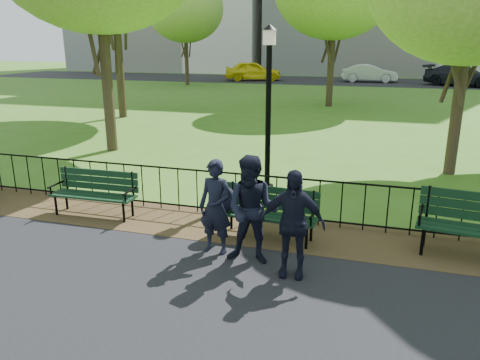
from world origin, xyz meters
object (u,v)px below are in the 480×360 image
(park_bench_left_a, at_px, (95,188))
(sedan_silver, at_px, (369,73))
(person_right, at_px, (292,223))
(sedan_dark, at_px, (462,75))
(park_bench_main, at_px, (248,203))
(tree_far_w, at_px, (185,9))
(lamppost, at_px, (268,104))
(taxi, at_px, (253,71))
(person_left, at_px, (216,207))
(person_mid, at_px, (253,210))

(park_bench_left_a, relative_size, sedan_silver, 0.38)
(person_right, bearing_deg, sedan_dark, 75.18)
(park_bench_main, bearing_deg, park_bench_left_a, -178.11)
(sedan_dark, bearing_deg, park_bench_main, -169.64)
(tree_far_w, relative_size, sedan_dark, 1.48)
(sedan_dark, bearing_deg, lamppost, -171.28)
(taxi, bearing_deg, lamppost, 178.96)
(park_bench_left_a, height_order, lamppost, lamppost)
(park_bench_left_a, xyz_separation_m, sedan_silver, (3.96, 33.25, 0.19))
(tree_far_w, bearing_deg, taxi, 54.70)
(tree_far_w, bearing_deg, park_bench_left_a, -70.50)
(park_bench_main, distance_m, sedan_dark, 32.75)
(person_left, bearing_deg, taxi, 110.66)
(park_bench_main, distance_m, sedan_silver, 33.41)
(park_bench_main, distance_m, person_mid, 1.04)
(taxi, bearing_deg, person_left, 177.37)
(person_left, relative_size, taxi, 0.32)
(sedan_silver, bearing_deg, person_left, 173.82)
(park_bench_left_a, height_order, sedan_silver, sedan_silver)
(sedan_silver, bearing_deg, sedan_dark, -107.15)
(park_bench_main, distance_m, person_left, 0.86)
(lamppost, xyz_separation_m, sedan_silver, (1.11, 30.84, -1.23))
(person_right, bearing_deg, tree_far_w, 112.32)
(lamppost, xyz_separation_m, sedan_dark, (7.86, 29.30, -1.18))
(park_bench_left_a, height_order, person_mid, person_mid)
(taxi, bearing_deg, person_mid, 178.35)
(park_bench_main, height_order, person_mid, person_mid)
(lamppost, xyz_separation_m, taxi, (-8.47, 29.59, -1.15))
(person_left, height_order, taxi, taxi)
(person_right, height_order, taxi, taxi)
(person_mid, xyz_separation_m, sedan_silver, (0.49, 34.35, -0.11))
(lamppost, relative_size, tree_far_w, 0.45)
(person_left, xyz_separation_m, sedan_dark, (7.89, 32.64, 0.02))
(person_mid, height_order, taxi, person_mid)
(park_bench_left_a, distance_m, person_mid, 3.66)
(taxi, distance_m, sedan_silver, 9.67)
(person_mid, distance_m, sedan_dark, 33.60)
(lamppost, height_order, tree_far_w, tree_far_w)
(lamppost, height_order, sedan_silver, lamppost)
(park_bench_left_a, xyz_separation_m, person_right, (4.13, -1.34, 0.26))
(tree_far_w, height_order, taxi, tree_far_w)
(person_mid, distance_m, taxi, 34.32)
(park_bench_main, relative_size, person_left, 1.20)
(lamppost, relative_size, person_right, 2.28)
(person_mid, relative_size, sedan_dark, 0.31)
(person_mid, height_order, sedan_dark, person_mid)
(tree_far_w, xyz_separation_m, sedan_silver, (13.39, 6.63, -4.80))
(person_left, distance_m, person_right, 1.36)
(person_right, relative_size, sedan_silver, 0.36)
(lamppost, xyz_separation_m, person_mid, (0.62, -3.51, -1.12))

